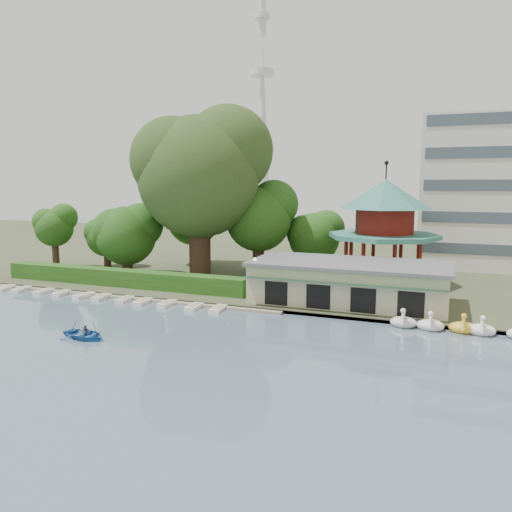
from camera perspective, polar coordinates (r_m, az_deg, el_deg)
The scene contains 13 objects.
ground_plane at distance 33.19m, azimuth -14.78°, elevation -12.81°, with size 220.00×220.00×0.00m, color slate.
shore at distance 79.98m, azimuth 7.32°, elevation 0.08°, with size 220.00×70.00×0.40m, color #424930.
embankment at distance 47.55m, azimuth -2.57°, elevation -5.78°, with size 220.00×0.60×0.30m, color gray.
dock at distance 53.26m, azimuth -14.59°, elevation -4.52°, with size 34.00×1.60×0.24m, color gray.
boathouse at distance 48.63m, azimuth 10.55°, elevation -2.91°, with size 18.60×9.39×3.90m.
pavilion at distance 57.49m, azimuth 14.45°, elevation 3.87°, with size 12.40×12.40×13.50m.
broadcast_tower at distance 177.02m, azimuth 0.72°, elevation 15.75°, with size 8.00×8.00×96.00m.
hedge at distance 57.36m, azimuth -15.18°, elevation -2.40°, with size 30.00×2.00×1.80m, color #265518.
lamp_post at distance 47.85m, azimuth -0.13°, elevation -1.77°, with size 0.36×0.36×4.28m.
big_tree at distance 59.73m, azimuth -6.32°, elevation 9.94°, with size 15.72×14.65×20.44m.
small_trees at distance 64.16m, azimuth -6.54°, elevation 3.73°, with size 39.27×17.45×11.69m.
moored_rowboats at distance 53.37m, azimuth -17.17°, elevation -4.53°, with size 27.07×2.70×0.36m.
rowboat_with_passengers at distance 40.75m, azimuth -19.05°, elevation -8.14°, with size 5.77×4.55×2.01m.
Camera 1 is at (18.31, -24.97, 11.96)m, focal length 35.00 mm.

